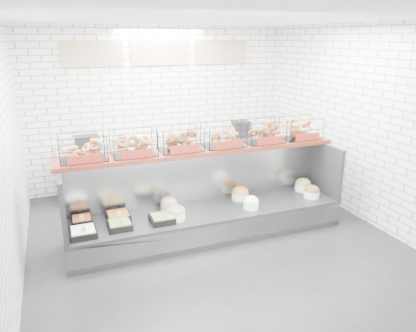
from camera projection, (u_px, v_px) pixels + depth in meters
name	position (u px, v px, depth m)	size (l,w,h in m)	color
ground	(216.00, 243.00, 5.74)	(5.50, 5.50, 0.00)	black
room_shell	(200.00, 92.00, 5.65)	(5.02, 5.51, 3.01)	silver
display_case	(207.00, 213.00, 5.94)	(4.00, 0.90, 1.20)	black
bagel_shelf	(203.00, 140.00, 5.78)	(4.10, 0.50, 0.40)	#40150D
prep_counter	(168.00, 164.00, 7.75)	(4.00, 0.60, 1.20)	#93969B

